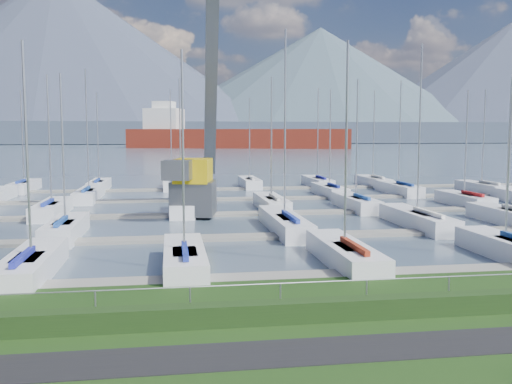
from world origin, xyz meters
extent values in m
cube|color=black|center=(0.00, -3.00, 0.01)|extent=(160.00, 2.00, 0.04)
cube|color=#485869|center=(0.00, 260.00, -0.40)|extent=(800.00, 540.00, 0.20)
cube|color=#1E3513|center=(0.00, -0.40, 0.35)|extent=(80.00, 0.70, 0.70)
cylinder|color=gray|center=(0.00, 0.00, 1.20)|extent=(80.00, 0.04, 0.04)
cube|color=#3B4657|center=(0.00, 330.00, 6.00)|extent=(900.00, 80.00, 12.00)
cone|color=#3B4356|center=(-80.00, 400.00, 57.50)|extent=(340.00, 340.00, 115.00)
cone|color=#425360|center=(110.00, 410.00, 42.50)|extent=(300.00, 300.00, 85.00)
cube|color=gray|center=(0.00, 6.00, -0.22)|extent=(90.00, 1.60, 0.25)
cube|color=slate|center=(0.00, 16.00, -0.22)|extent=(90.00, 1.60, 0.25)
cube|color=slate|center=(0.00, 26.00, -0.22)|extent=(90.00, 1.60, 0.25)
cube|color=gray|center=(0.00, 36.00, -0.22)|extent=(90.00, 1.60, 0.25)
cube|color=gray|center=(0.00, 46.00, -0.22)|extent=(90.00, 1.60, 0.25)
cube|color=#505357|center=(-2.83, 25.29, 1.20)|extent=(3.76, 3.76, 2.60)
cube|color=gold|center=(-2.83, 25.29, 3.30)|extent=(3.21, 3.84, 1.80)
cube|color=#55575C|center=(-1.03, 29.79, 12.30)|extent=(1.24, 11.24, 19.89)
cube|color=#5A5C62|center=(-4.03, 23.29, 3.50)|extent=(2.39, 2.55, 1.40)
cube|color=maroon|center=(24.02, 216.28, 2.50)|extent=(92.45, 43.40, 10.00)
cube|color=silver|center=(-6.53, 225.43, 10.00)|extent=(17.43, 17.43, 12.00)
cube|color=silver|center=(-6.53, 225.43, 17.00)|extent=(9.96, 9.96, 4.00)
camera|label=1|loc=(-4.59, -18.22, 6.21)|focal=40.00mm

